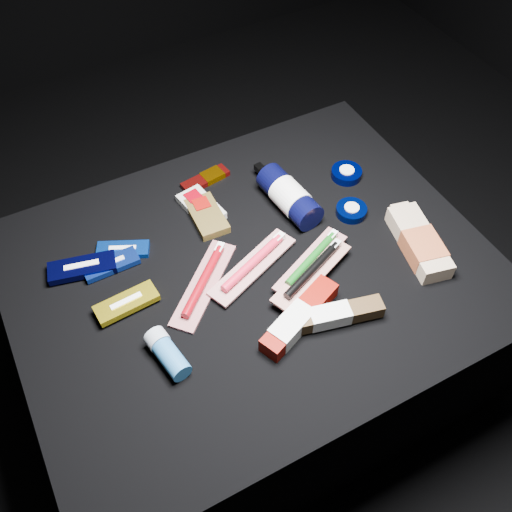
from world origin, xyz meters
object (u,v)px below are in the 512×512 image
lotion_bottle (289,196)px  deodorant_stick (167,353)px  bodywash_bottle (419,243)px  toothpaste_carton_red (297,320)px

lotion_bottle → deodorant_stick: (-0.39, -0.23, -0.01)m
bodywash_bottle → deodorant_stick: deodorant_stick is taller
bodywash_bottle → toothpaste_carton_red: 0.33m
deodorant_stick → toothpaste_carton_red: 0.25m
bodywash_bottle → lotion_bottle: bearing=139.8°
lotion_bottle → deodorant_stick: lotion_bottle is taller
lotion_bottle → bodywash_bottle: 0.30m
bodywash_bottle → deodorant_stick: bearing=-168.2°
deodorant_stick → toothpaste_carton_red: bearing=-20.5°
deodorant_stick → lotion_bottle: bearing=21.3°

